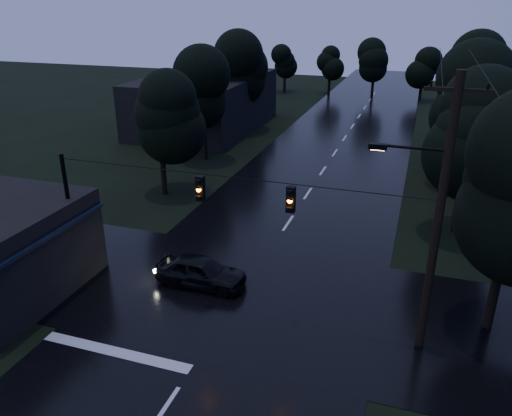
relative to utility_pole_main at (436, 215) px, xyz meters
The scene contains 14 objects.
main_road 21.06m from the utility_pole_main, 111.30° to the left, with size 12.00×120.00×0.02m, color black.
cross_street 9.14m from the utility_pole_main, behind, with size 60.00×9.00×0.02m, color black.
building_far_left 36.15m from the utility_pole_main, 126.44° to the left, with size 10.00×16.00×5.00m, color black.
utility_pole_main is the anchor object (origin of this frame).
utility_pole_far 17.08m from the utility_pole_main, 87.00° to the left, with size 2.00×0.30×7.50m.
anchor_pole_left 15.08m from the utility_pole_main, behind, with size 0.18×0.18×6.00m, color black.
span_signals 6.85m from the utility_pole_main, behind, with size 15.00×0.37×1.12m.
tree_left_a 19.76m from the utility_pole_main, 146.16° to the left, with size 3.92×3.92×8.26m.
tree_left_b 25.50m from the utility_pole_main, 131.84° to the left, with size 4.20×4.20×8.85m.
tree_left_c 33.94m from the utility_pole_main, 121.27° to the left, with size 4.48×4.48×9.44m.
tree_right_a 11.12m from the utility_pole_main, 81.77° to the left, with size 4.20×4.20×8.85m.
tree_right_b 19.14m from the utility_pole_main, 83.42° to the left, with size 4.48×4.48×9.44m.
tree_right_c 29.16m from the utility_pole_main, 84.50° to the left, with size 4.76×4.76×10.03m.
car 10.50m from the utility_pole_main, behind, with size 1.64×4.07×1.39m, color black.
Camera 1 is at (6.55, -5.36, 11.92)m, focal length 35.00 mm.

